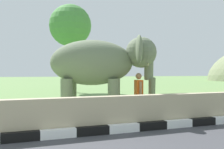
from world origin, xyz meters
TOP-DOWN VIEW (x-y plane):
  - striped_curb at (-0.35, 3.73)m, footprint 16.20×0.20m
  - barrier_parapet at (2.00, 4.03)m, footprint 28.00×0.36m
  - elephant at (3.05, 6.42)m, footprint 4.05×3.15m
  - person_handler at (4.28, 5.72)m, footprint 0.31×0.62m
  - tree_distant at (4.67, 19.35)m, footprint 3.59×3.59m

SIDE VIEW (x-z plane):
  - striped_curb at x=-0.35m, z-range 0.00..0.24m
  - barrier_parapet at x=2.00m, z-range 0.00..1.00m
  - person_handler at x=4.28m, z-range 0.10..1.75m
  - elephant at x=3.05m, z-range 0.48..3.49m
  - tree_distant at x=4.67m, z-range 1.92..9.44m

